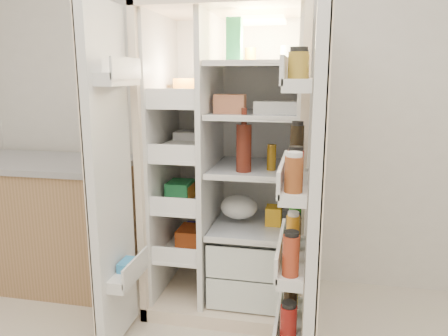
# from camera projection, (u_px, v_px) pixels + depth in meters

# --- Properties ---
(wall_back) EXTENTS (4.00, 0.02, 2.70)m
(wall_back) POSITION_uv_depth(u_px,v_px,m) (260.00, 86.00, 2.81)
(wall_back) COLOR silver
(wall_back) RESTS_ON floor
(refrigerator) EXTENTS (0.92, 0.70, 1.80)m
(refrigerator) POSITION_uv_depth(u_px,v_px,m) (233.00, 186.00, 2.63)
(refrigerator) COLOR beige
(refrigerator) RESTS_ON floor
(freezer_door) EXTENTS (0.15, 0.40, 1.72)m
(freezer_door) POSITION_uv_depth(u_px,v_px,m) (111.00, 183.00, 2.12)
(freezer_door) COLOR silver
(freezer_door) RESTS_ON floor
(fridge_door) EXTENTS (0.17, 0.58, 1.72)m
(fridge_door) POSITION_uv_depth(u_px,v_px,m) (310.00, 203.00, 1.84)
(fridge_door) COLOR silver
(fridge_door) RESTS_ON floor
(kitchen_counter) EXTENTS (1.19, 0.63, 0.86)m
(kitchen_counter) POSITION_uv_depth(u_px,v_px,m) (48.00, 221.00, 2.93)
(kitchen_counter) COLOR #9A734D
(kitchen_counter) RESTS_ON floor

